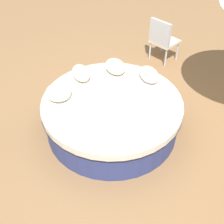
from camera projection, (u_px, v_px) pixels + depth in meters
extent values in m
plane|color=olive|center=(112.00, 128.00, 4.79)|extent=(16.00, 16.00, 0.00)
cylinder|color=navy|center=(112.00, 118.00, 4.63)|extent=(2.15, 2.15, 0.48)
cylinder|color=black|center=(112.00, 107.00, 4.47)|extent=(2.23, 2.23, 0.02)
cylinder|color=beige|center=(112.00, 104.00, 4.43)|extent=(2.22, 2.22, 0.12)
ellipsoid|color=white|center=(149.00, 74.00, 4.73)|extent=(0.45, 0.30, 0.21)
ellipsoid|color=beige|center=(115.00, 66.00, 4.94)|extent=(0.48, 0.34, 0.19)
ellipsoid|color=beige|center=(81.00, 73.00, 4.79)|extent=(0.49, 0.29, 0.18)
ellipsoid|color=silver|center=(58.00, 92.00, 4.38)|extent=(0.44, 0.39, 0.20)
cylinder|color=#B7B7BC|center=(162.00, 44.00, 6.53)|extent=(0.04, 0.04, 0.42)
cylinder|color=#B7B7BC|center=(177.00, 51.00, 6.30)|extent=(0.04, 0.04, 0.42)
cylinder|color=#B7B7BC|center=(150.00, 51.00, 6.32)|extent=(0.04, 0.04, 0.42)
cylinder|color=#B7B7BC|center=(166.00, 58.00, 6.08)|extent=(0.04, 0.04, 0.42)
cube|color=beige|center=(165.00, 41.00, 6.15)|extent=(0.68, 0.67, 0.06)
cube|color=#B7B7BC|center=(160.00, 32.00, 5.85)|extent=(0.50, 0.27, 0.50)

